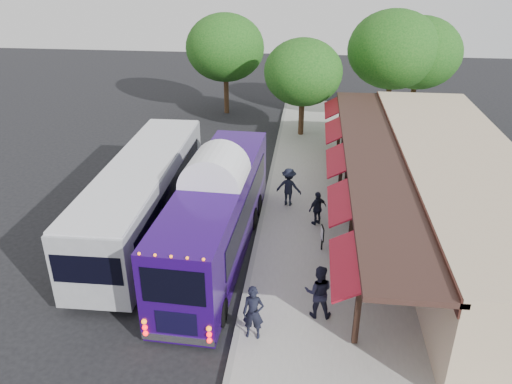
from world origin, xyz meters
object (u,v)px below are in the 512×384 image
at_px(ped_c, 318,208).
at_px(coach_bus, 217,211).
at_px(city_bus, 143,194).
at_px(ped_b, 319,292).
at_px(ped_a, 253,313).
at_px(sign_board, 322,234).
at_px(ped_d, 289,187).

bearing_deg(ped_c, coach_bus, -5.65).
bearing_deg(city_bus, ped_c, 7.51).
height_order(ped_b, ped_c, ped_b).
distance_m(ped_a, ped_b, 2.38).
distance_m(coach_bus, ped_b, 5.52).
relative_size(city_bus, sign_board, 11.18).
relative_size(ped_a, ped_b, 0.96).
bearing_deg(ped_a, ped_d, 88.26).
relative_size(coach_bus, ped_d, 6.08).
height_order(coach_bus, city_bus, coach_bus).
xyz_separation_m(coach_bus, sign_board, (4.23, 0.48, -1.05)).
distance_m(city_bus, sign_board, 7.85).
relative_size(ped_c, ped_d, 0.85).
bearing_deg(coach_bus, ped_d, 61.34).
bearing_deg(coach_bus, ped_b, -39.39).
bearing_deg(city_bus, ped_a, -50.03).
distance_m(coach_bus, ped_a, 5.38).
height_order(coach_bus, ped_b, coach_bus).
relative_size(ped_c, sign_board, 1.47).
height_order(ped_d, sign_board, ped_d).
height_order(ped_b, sign_board, ped_b).
bearing_deg(ped_a, city_bus, 132.83).
height_order(city_bus, sign_board, city_bus).
xyz_separation_m(ped_b, ped_d, (-1.42, 8.03, -0.03)).
bearing_deg(sign_board, ped_a, -122.29).
relative_size(ped_a, ped_c, 1.17).
bearing_deg(ped_b, ped_d, -80.06).
bearing_deg(coach_bus, ped_a, -64.91).
bearing_deg(sign_board, coach_bus, 176.23).
height_order(city_bus, ped_a, city_bus).
height_order(city_bus, ped_d, city_bus).
bearing_deg(city_bus, sign_board, -8.47).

